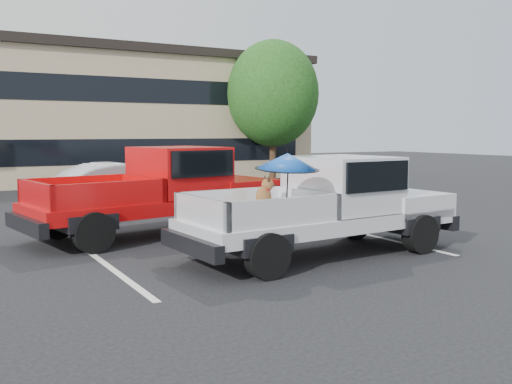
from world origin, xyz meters
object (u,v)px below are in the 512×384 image
tree_right (273,94)px  silver_pickup (334,200)px  red_pickup (173,186)px  silver_sedan (124,188)px  tree_back (157,96)px

tree_right → silver_pickup: tree_right is taller
tree_right → silver_pickup: size_ratio=1.17×
tree_right → silver_pickup: bearing=-117.6°
red_pickup → silver_sedan: (-0.07, 3.63, -0.35)m
tree_back → red_pickup: size_ratio=1.12×
tree_right → tree_back: tree_back is taller
tree_back → silver_pickup: (-4.92, -23.14, -3.36)m
red_pickup → silver_sedan: size_ratio=1.41×
silver_sedan → tree_right: bearing=-59.6°
red_pickup → silver_sedan: 3.64m
tree_back → silver_sedan: (-6.82, -15.81, -3.67)m
tree_back → silver_sedan: size_ratio=1.58×
silver_pickup → red_pickup: bearing=113.0°
tree_back → red_pickup: 20.84m
tree_right → tree_back: (-3.00, 8.00, 0.20)m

